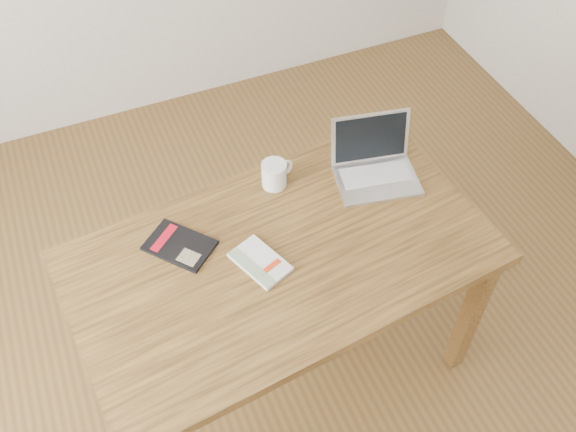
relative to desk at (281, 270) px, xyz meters
name	(u,v)px	position (x,y,z in m)	size (l,w,h in m)	color
room	(248,168)	(-0.15, -0.17, 0.69)	(4.04, 4.04, 2.70)	brown
desk	(281,270)	(0.00, 0.00, 0.00)	(1.44, 0.92, 0.75)	brown
white_guidebook	(260,262)	(-0.08, -0.01, 0.10)	(0.18, 0.22, 0.02)	silver
black_guidebook	(180,245)	(-0.29, 0.16, 0.10)	(0.25, 0.26, 0.01)	black
laptop	(375,165)	(0.45, 0.21, 0.13)	(0.33, 0.30, 0.20)	silver
coffee_mug	(275,174)	(0.10, 0.30, 0.14)	(0.13, 0.09, 0.10)	white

